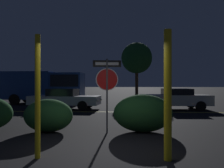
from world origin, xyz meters
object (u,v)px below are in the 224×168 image
object	(u,v)px
yellow_pole_left	(38,96)
hedge_bush_2	(48,115)
passing_car_2	(65,99)
passing_car_3	(175,99)
hedge_bush_3	(143,113)
tree_1	(137,58)
yellow_pole_right	(168,95)
delivery_truck	(46,85)
stop_sign	(107,80)

from	to	relation	value
yellow_pole_left	hedge_bush_2	xyz separation A→B (m)	(-0.66, 2.59, -0.79)
passing_car_2	passing_car_3	bearing A→B (deg)	95.34
yellow_pole_left	passing_car_3	size ratio (longest dim) A/B	0.61
hedge_bush_2	hedge_bush_3	xyz separation A→B (m)	(3.18, 0.14, 0.08)
yellow_pole_left	tree_1	distance (m)	18.33
hedge_bush_3	passing_car_2	world-z (taller)	passing_car_2
yellow_pole_right	yellow_pole_left	bearing A→B (deg)	-179.71
yellow_pole_right	tree_1	distance (m)	18.02
hedge_bush_3	delivery_truck	xyz separation A→B (m)	(-7.05, 10.40, 0.90)
hedge_bush_2	passing_car_2	bearing A→B (deg)	100.80
passing_car_2	tree_1	xyz separation A→B (m)	(5.22, 8.33, 3.61)
delivery_truck	tree_1	world-z (taller)	tree_1
yellow_pole_left	passing_car_2	distance (m)	9.69
stop_sign	hedge_bush_3	xyz separation A→B (m)	(1.20, 0.17, -1.10)
stop_sign	hedge_bush_2	xyz separation A→B (m)	(-1.99, 0.03, -1.18)
yellow_pole_left	stop_sign	bearing A→B (deg)	62.72
hedge_bush_2	stop_sign	bearing A→B (deg)	-0.92
hedge_bush_3	yellow_pole_right	bearing A→B (deg)	-84.18
delivery_truck	yellow_pole_left	bearing A→B (deg)	19.91
delivery_truck	passing_car_2	bearing A→B (deg)	35.71
passing_car_2	delivery_truck	distance (m)	4.56
delivery_truck	stop_sign	bearing A→B (deg)	29.84
tree_1	hedge_bush_3	bearing A→B (deg)	-92.77
passing_car_3	delivery_truck	world-z (taller)	delivery_truck
hedge_bush_3	delivery_truck	world-z (taller)	delivery_truck
stop_sign	hedge_bush_2	world-z (taller)	stop_sign
stop_sign	passing_car_2	world-z (taller)	stop_sign
yellow_pole_left	passing_car_3	bearing A→B (deg)	61.45
hedge_bush_3	stop_sign	bearing A→B (deg)	-171.83
yellow_pole_right	passing_car_3	size ratio (longest dim) A/B	0.62
yellow_pole_left	hedge_bush_3	world-z (taller)	yellow_pole_left
passing_car_2	delivery_truck	size ratio (longest dim) A/B	0.72
yellow_pole_right	hedge_bush_3	bearing A→B (deg)	95.82
stop_sign	passing_car_2	xyz separation A→B (m)	(-3.30, 6.90, -1.06)
hedge_bush_3	passing_car_2	bearing A→B (deg)	123.73
hedge_bush_3	tree_1	world-z (taller)	tree_1
tree_1	hedge_bush_2	bearing A→B (deg)	-104.43
yellow_pole_right	tree_1	xyz separation A→B (m)	(0.45, 17.78, 2.90)
yellow_pole_left	tree_1	size ratio (longest dim) A/B	0.46
stop_sign	yellow_pole_left	size ratio (longest dim) A/B	0.91
passing_car_2	passing_car_3	distance (m)	7.14
stop_sign	passing_car_3	world-z (taller)	stop_sign
passing_car_3	tree_1	xyz separation A→B (m)	(-1.92, 8.30, 3.59)
yellow_pole_right	passing_car_3	bearing A→B (deg)	75.96
stop_sign	yellow_pole_right	distance (m)	2.96
yellow_pole_left	delivery_truck	bearing A→B (deg)	109.03
yellow_pole_right	hedge_bush_2	world-z (taller)	yellow_pole_right
yellow_pole_right	hedge_bush_3	world-z (taller)	yellow_pole_right
hedge_bush_2	passing_car_3	size ratio (longest dim) A/B	0.37
hedge_bush_3	passing_car_3	size ratio (longest dim) A/B	0.45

